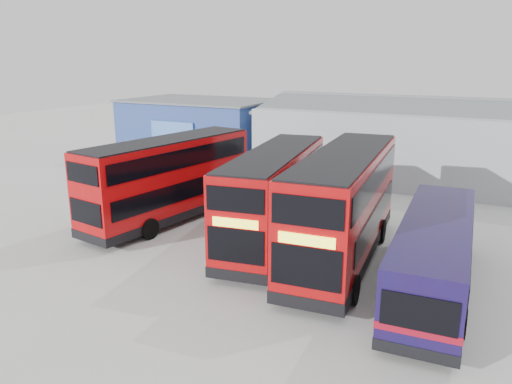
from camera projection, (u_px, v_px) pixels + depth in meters
name	position (u px, v px, depth m)	size (l,w,h in m)	color
ground_plane	(248.00, 260.00, 21.99)	(120.00, 120.00, 0.00)	#ACACA6
office_block	(201.00, 129.00, 42.88)	(12.30, 8.32, 5.12)	navy
maintenance_shed	(480.00, 145.00, 35.06)	(30.50, 12.00, 5.89)	#9CA1AA
double_decker_left	(169.00, 181.00, 26.68)	(4.18, 10.87, 4.49)	#B20A0C
double_decker_centre	(274.00, 198.00, 23.41)	(4.09, 10.80, 4.47)	#B20A0C
double_decker_right	(343.00, 208.00, 21.39)	(3.66, 11.52, 4.80)	#B20A0C
single_decker_blue	(434.00, 257.00, 18.61)	(3.03, 10.73, 2.88)	#120E3F
panel_van	(166.00, 152.00, 39.34)	(3.79, 6.01, 2.46)	white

